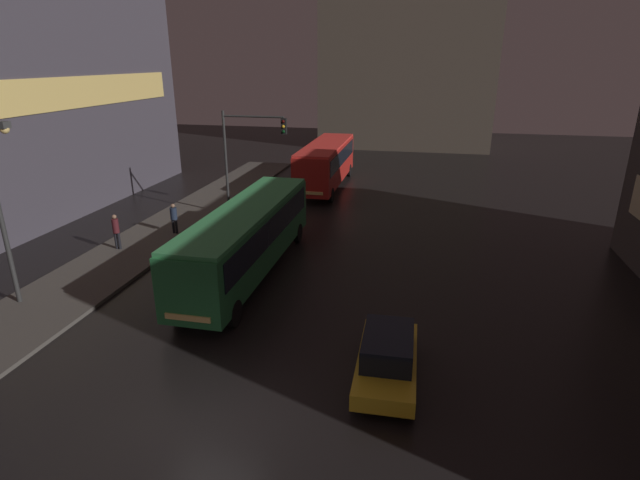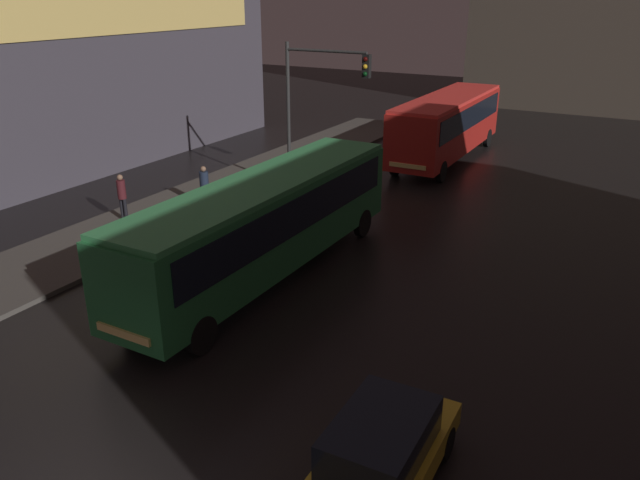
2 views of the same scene
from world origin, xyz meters
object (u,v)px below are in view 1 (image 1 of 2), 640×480
Objects in this scene: bus_far at (326,161)px; bus_near at (248,233)px; car_taxi at (387,356)px; pedestrian_far at (174,216)px; traffic_light_main at (246,146)px; pedestrian_near at (116,229)px.

bus_near is at bearing 89.12° from bus_far.
bus_far is at bearing -75.42° from car_taxi.
bus_near is at bearing -45.63° from car_taxi.
bus_far is (0.14, 16.70, 0.10)m from bus_near.
bus_near reaches higher than pedestrian_far.
traffic_light_main reaches higher than bus_near.
traffic_light_main is at bearing -70.16° from bus_near.
pedestrian_far is (-5.78, 4.09, -0.82)m from bus_near.
bus_far is at bearing -88.96° from pedestrian_far.
traffic_light_main is (-9.70, 14.77, 3.59)m from car_taxi.
pedestrian_far is (-12.56, 10.71, 0.36)m from car_taxi.
bus_far is at bearing -90.33° from bus_near.
bus_far is 17.23m from pedestrian_near.
bus_far is 6.61× the size of pedestrian_far.
pedestrian_far reaches higher than car_taxi.
pedestrian_near is 8.84m from traffic_light_main.
bus_far is 9.37m from traffic_light_main.
bus_near is 1.09× the size of bus_far.
pedestrian_near reaches higher than car_taxi.
pedestrian_near is at bearing 85.95° from pedestrian_far.
pedestrian_near is (-7.44, 1.25, -0.76)m from bus_near.
traffic_light_main is (2.86, 4.05, 3.24)m from pedestrian_far.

